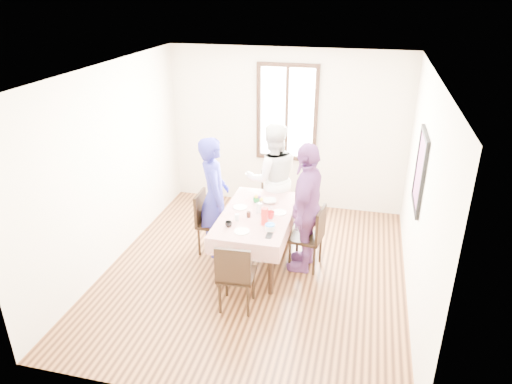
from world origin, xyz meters
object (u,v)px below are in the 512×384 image
(dining_table, at_px, (257,238))
(person_right, at_px, (306,208))
(chair_left, at_px, (213,223))
(person_far, at_px, (272,178))
(chair_far, at_px, (272,202))
(chair_right, at_px, (306,237))
(chair_near, at_px, (237,274))
(person_left, at_px, (214,197))

(dining_table, xyz_separation_m, person_right, (0.66, 0.05, 0.53))
(chair_left, xyz_separation_m, person_far, (0.68, 0.87, 0.42))
(chair_left, bearing_deg, person_far, 141.82)
(chair_left, xyz_separation_m, chair_far, (0.68, 0.89, 0.00))
(chair_right, xyz_separation_m, person_far, (-0.68, 0.96, 0.42))
(dining_table, bearing_deg, chair_near, -90.00)
(chair_left, distance_m, person_left, 0.42)
(chair_left, relative_size, person_far, 0.52)
(dining_table, xyz_separation_m, chair_right, (0.68, 0.05, 0.08))
(chair_far, height_order, chair_near, same)
(dining_table, relative_size, chair_left, 1.64)
(person_left, bearing_deg, dining_table, -125.98)
(chair_right, bearing_deg, person_far, 43.27)
(dining_table, bearing_deg, chair_left, 168.31)
(chair_near, relative_size, person_left, 0.52)
(dining_table, height_order, person_left, person_left)
(chair_right, bearing_deg, person_right, 98.13)
(dining_table, bearing_deg, person_left, 168.00)
(person_left, xyz_separation_m, person_right, (1.32, -0.09, 0.03))
(chair_far, bearing_deg, person_left, 51.54)
(person_far, distance_m, person_right, 1.17)
(chair_right, xyz_separation_m, chair_near, (-0.68, -1.08, 0.00))
(chair_far, height_order, person_right, person_right)
(chair_left, xyz_separation_m, person_right, (1.34, -0.09, 0.45))
(chair_right, bearing_deg, chair_near, 155.90)
(chair_right, distance_m, chair_near, 1.27)
(person_far, height_order, person_right, person_right)
(dining_table, xyz_separation_m, person_far, (0.00, 1.01, 0.50))
(person_left, relative_size, person_right, 0.97)
(chair_near, xyz_separation_m, person_far, (0.00, 2.04, 0.42))
(person_far, bearing_deg, chair_far, -111.79)
(person_left, distance_m, person_far, 1.09)
(chair_left, relative_size, chair_right, 1.00)
(dining_table, height_order, person_far, person_far)
(person_left, bearing_deg, chair_right, -117.97)
(chair_near, height_order, person_left, person_left)
(dining_table, relative_size, chair_near, 1.64)
(chair_right, distance_m, chair_far, 1.19)
(chair_far, xyz_separation_m, chair_near, (-0.00, -2.06, 0.00))
(dining_table, distance_m, chair_near, 1.03)
(dining_table, xyz_separation_m, person_left, (-0.66, 0.14, 0.50))
(person_left, height_order, person_right, person_right)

